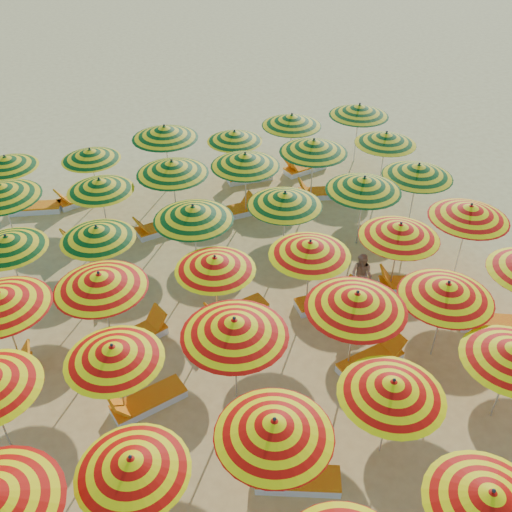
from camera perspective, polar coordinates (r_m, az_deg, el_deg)
name	(u,v)px	position (r m, az deg, el deg)	size (l,w,h in m)	color
ground	(262,313)	(15.69, 0.56, -5.75)	(120.00, 120.00, 0.00)	#E9C367
umbrella_3	(490,499)	(10.61, 22.39, -21.55)	(2.26, 2.26, 2.23)	silver
umbrella_7	(132,465)	(10.55, -12.31, -19.71)	(2.25, 2.25, 2.14)	silver
umbrella_8	(274,428)	(10.57, 1.84, -16.79)	(2.79, 2.79, 2.34)	silver
umbrella_9	(393,388)	(11.54, 13.50, -12.73)	(2.51, 2.51, 2.25)	silver
umbrella_13	(113,353)	(12.25, -14.09, -9.39)	(2.55, 2.55, 2.22)	silver
umbrella_14	(234,327)	(12.11, -2.17, -7.13)	(3.03, 3.03, 2.48)	silver
umbrella_15	(357,301)	(12.95, 10.03, -4.43)	(2.99, 2.99, 2.47)	silver
umbrella_16	(447,290)	(13.89, 18.56, -3.28)	(2.56, 2.56, 2.37)	silver
umbrella_19	(100,281)	(13.92, -15.34, -2.42)	(2.48, 2.48, 2.38)	silver
umbrella_20	(215,263)	(14.29, -4.12, -0.75)	(2.60, 2.60, 2.19)	silver
umbrella_21	(310,248)	(14.70, 5.42, 0.77)	(2.77, 2.77, 2.28)	silver
umbrella_22	(400,231)	(15.72, 14.20, 2.46)	(2.43, 2.43, 2.32)	silver
umbrella_23	(470,212)	(17.01, 20.60, 4.15)	(2.52, 2.52, 2.39)	silver
umbrella_24	(7,242)	(16.39, -23.63, 1.27)	(2.73, 2.73, 2.18)	silver
umbrella_25	(97,233)	(15.97, -15.60, 2.23)	(2.07, 2.07, 2.17)	silver
umbrella_26	(193,213)	(15.96, -6.30, 4.31)	(2.34, 2.34, 2.40)	silver
umbrella_27	(285,199)	(16.63, 2.91, 5.72)	(2.64, 2.64, 2.34)	silver
umbrella_28	(364,184)	(17.50, 10.75, 7.08)	(3.00, 3.00, 2.44)	silver
umbrella_29	(418,171)	(18.80, 15.91, 8.22)	(2.28, 2.28, 2.37)	silver
umbrella_30	(1,191)	(18.51, -24.15, 5.98)	(2.74, 2.74, 2.41)	silver
umbrella_31	(100,185)	(18.26, -15.36, 6.87)	(2.41, 2.41, 2.19)	silver
umbrella_32	(172,167)	(18.34, -8.39, 8.76)	(2.80, 2.80, 2.44)	silver
umbrella_33	(245,160)	(18.69, -1.09, 9.59)	(2.93, 2.93, 2.41)	silver
umbrella_34	(314,146)	(19.58, 5.79, 10.87)	(2.47, 2.47, 2.46)	silver
umbrella_35	(386,138)	(20.90, 12.87, 11.41)	(2.25, 2.25, 2.30)	silver
umbrella_36	(6,162)	(20.76, -23.74, 8.62)	(2.58, 2.58, 2.16)	silver
umbrella_37	(90,154)	(20.39, -16.23, 9.73)	(2.33, 2.33, 2.12)	silver
umbrella_38	(165,132)	(20.71, -9.12, 12.13)	(2.71, 2.71, 2.49)	silver
umbrella_39	(235,136)	(20.93, -2.15, 11.89)	(2.04, 2.04, 2.13)	silver
umbrella_40	(292,120)	(21.74, 3.59, 13.40)	(2.77, 2.77, 2.37)	silver
umbrella_41	(359,110)	(22.80, 10.28, 14.16)	(2.72, 2.72, 2.43)	silver
lounger_6	(295,479)	(12.27, 3.97, -21.38)	(1.83, 1.15, 0.69)	white
lounger_8	(147,401)	(13.62, -10.86, -14.08)	(1.83, 1.04, 0.69)	white
lounger_9	(371,360)	(14.51, 11.47, -10.19)	(1.82, 0.95, 0.69)	white
lounger_10	(491,323)	(16.41, 22.44, -6.21)	(1.82, 1.24, 0.69)	white
lounger_12	(136,337)	(15.12, -11.92, -7.93)	(1.82, 1.18, 0.69)	white
lounger_13	(236,313)	(15.49, -2.02, -5.68)	(1.82, 1.00, 0.69)	white
lounger_14	(328,301)	(15.98, 7.17, -4.45)	(1.74, 0.61, 0.69)	white
lounger_15	(408,285)	(16.97, 14.93, -2.79)	(1.83, 1.11, 0.69)	white
lounger_16	(1,295)	(17.57, -24.15, -3.58)	(1.77, 0.72, 0.69)	white
lounger_17	(90,289)	(16.91, -16.29, -3.21)	(1.75, 0.64, 0.69)	white
lounger_18	(90,239)	(19.03, -16.24, 1.68)	(1.83, 1.03, 0.69)	white
lounger_19	(161,228)	(19.07, -9.49, 2.82)	(1.82, 0.96, 0.69)	white
lounger_20	(231,212)	(19.64, -2.54, 4.41)	(1.78, 0.75, 0.69)	white
lounger_21	(321,193)	(20.89, 6.50, 6.30)	(1.82, 0.95, 0.69)	white
lounger_22	(34,208)	(21.32, -21.32, 4.54)	(1.81, 0.90, 0.69)	white
lounger_23	(81,198)	(21.34, -17.09, 5.53)	(1.83, 1.14, 0.69)	white
lounger_24	(248,177)	(21.83, -0.78, 7.94)	(1.75, 0.62, 0.69)	white
lounger_25	(304,168)	(22.54, 4.83, 8.78)	(1.82, 1.01, 0.69)	white
beachgoer_b	(361,276)	(16.15, 10.50, -1.93)	(0.66, 0.51, 1.36)	tan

